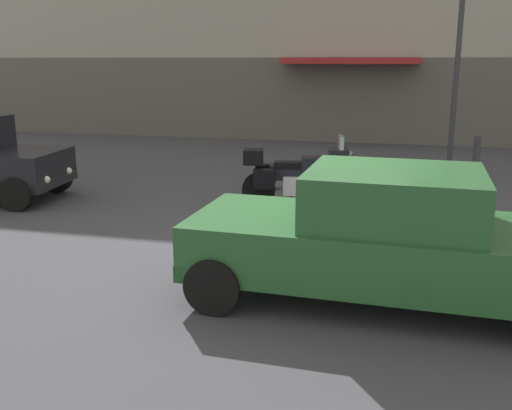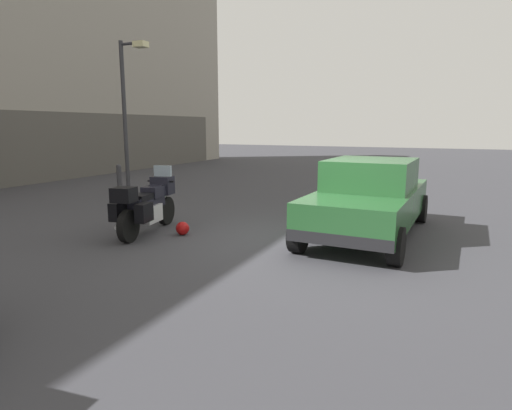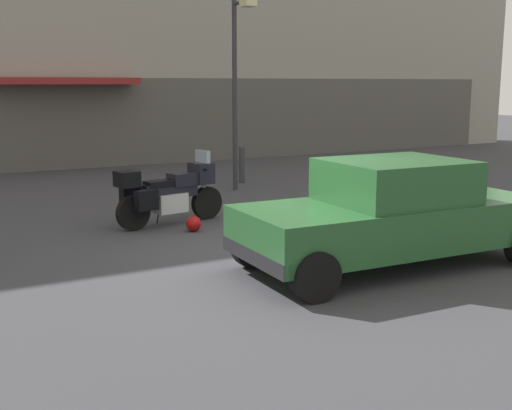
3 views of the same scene
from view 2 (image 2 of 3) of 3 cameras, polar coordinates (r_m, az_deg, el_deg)
name	(u,v)px [view 2 (image 2 of 3)]	position (r m, az deg, el deg)	size (l,w,h in m)	color
ground_plane	(308,242)	(8.50, 6.89, -4.84)	(80.00, 80.00, 0.00)	#38383D
motorcycle	(147,204)	(9.27, -14.20, 0.12)	(2.25, 0.95, 1.36)	black
helmet	(183,228)	(9.06, -9.67, -3.06)	(0.28, 0.28, 0.28)	#990C0C
car_sedan_far	(369,198)	(9.11, 14.74, 0.95)	(4.63, 2.06, 1.56)	#235128
streetlamp_curbside	(128,105)	(13.27, -16.53, 12.50)	(0.28, 0.94, 4.59)	#2D2D33
bollard_curbside	(119,179)	(14.61, -17.59, 3.28)	(0.16, 0.16, 1.02)	#333338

